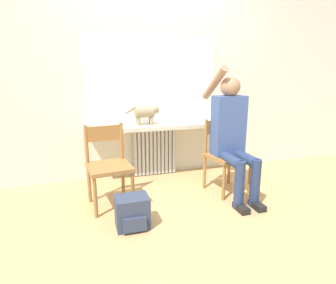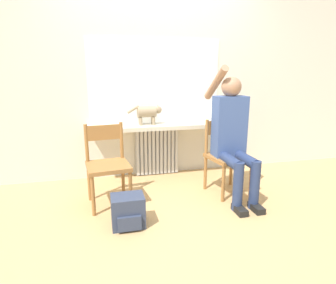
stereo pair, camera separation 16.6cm
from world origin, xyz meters
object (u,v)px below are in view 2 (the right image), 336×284
(person, at_px, (233,133))
(backpack, at_px, (128,211))
(chair_left, at_px, (107,163))
(chair_right, at_px, (227,155))
(cat, at_px, (148,112))

(person, xyz_separation_m, backpack, (-1.16, -0.39, -0.57))
(chair_left, distance_m, chair_right, 1.30)
(chair_left, distance_m, person, 1.34)
(chair_right, xyz_separation_m, backpack, (-1.16, -0.50, -0.29))
(chair_right, distance_m, backpack, 1.29)
(backpack, bearing_deg, chair_left, 106.38)
(person, height_order, cat, person)
(cat, bearing_deg, chair_right, -39.83)
(chair_right, relative_size, backpack, 2.86)
(chair_left, distance_m, cat, 0.93)
(person, relative_size, cat, 3.25)
(backpack, bearing_deg, chair_right, 23.39)
(chair_left, bearing_deg, backpack, -80.78)
(chair_left, xyz_separation_m, chair_right, (1.30, -0.00, 0.00))
(chair_right, xyz_separation_m, cat, (-0.77, 0.64, 0.42))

